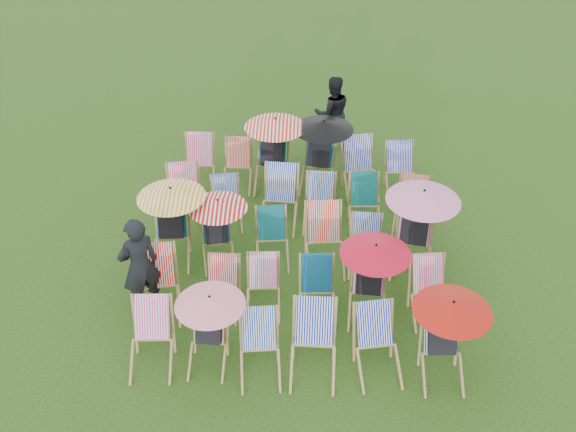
{
  "coord_description": "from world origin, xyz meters",
  "views": [
    {
      "loc": [
        0.13,
        -8.27,
        7.13
      ],
      "look_at": [
        -0.12,
        0.15,
        0.9
      ],
      "focal_mm": 40.0,
      "sensor_mm": 36.0,
      "label": 1
    }
  ],
  "objects_px": {
    "deckchair_0": "(151,339)",
    "person_rear": "(332,113)",
    "deckchair_5": "(446,339)",
    "person_left": "(140,266)",
    "deckchair_29": "(401,171)"
  },
  "relations": [
    {
      "from": "person_left",
      "to": "deckchair_5",
      "type": "bearing_deg",
      "value": 130.2
    },
    {
      "from": "deckchair_0",
      "to": "person_rear",
      "type": "distance_m",
      "value": 6.74
    },
    {
      "from": "deckchair_29",
      "to": "deckchair_5",
      "type": "bearing_deg",
      "value": -91.62
    },
    {
      "from": "deckchair_5",
      "to": "person_rear",
      "type": "relative_size",
      "value": 0.77
    },
    {
      "from": "deckchair_0",
      "to": "person_rear",
      "type": "relative_size",
      "value": 0.57
    },
    {
      "from": "deckchair_29",
      "to": "person_rear",
      "type": "relative_size",
      "value": 0.56
    },
    {
      "from": "deckchair_0",
      "to": "deckchair_29",
      "type": "relative_size",
      "value": 1.02
    },
    {
      "from": "deckchair_5",
      "to": "deckchair_29",
      "type": "xyz_separation_m",
      "value": [
        -0.07,
        4.54,
        -0.21
      ]
    },
    {
      "from": "deckchair_29",
      "to": "person_left",
      "type": "height_order",
      "value": "person_left"
    },
    {
      "from": "deckchair_0",
      "to": "person_rear",
      "type": "bearing_deg",
      "value": 64.28
    },
    {
      "from": "deckchair_0",
      "to": "deckchair_29",
      "type": "height_order",
      "value": "deckchair_0"
    },
    {
      "from": "deckchair_5",
      "to": "person_rear",
      "type": "bearing_deg",
      "value": 100.11
    },
    {
      "from": "deckchair_0",
      "to": "person_left",
      "type": "bearing_deg",
      "value": 104.84
    },
    {
      "from": "person_left",
      "to": "person_rear",
      "type": "bearing_deg",
      "value": -155.74
    },
    {
      "from": "deckchair_0",
      "to": "deckchair_5",
      "type": "relative_size",
      "value": 0.74
    }
  ]
}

